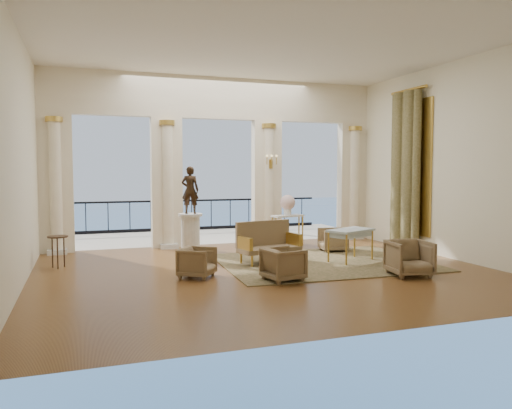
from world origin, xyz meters
name	(u,v)px	position (x,y,z in m)	size (l,w,h in m)	color
floor	(268,272)	(0.00, 0.00, 0.00)	(9.00, 9.00, 0.00)	#44200F
room_walls	(290,122)	(0.00, -1.12, 2.88)	(9.00, 9.00, 9.00)	white
arcade	(218,150)	(0.00, 3.82, 2.58)	(9.00, 0.56, 4.50)	beige
terrace	(202,237)	(0.00, 5.80, -0.05)	(10.00, 3.60, 0.10)	#BFB49F
balustrade	(192,218)	(0.00, 7.40, 0.41)	(9.00, 0.06, 1.03)	black
palm_tree	(255,108)	(2.00, 6.60, 4.09)	(2.00, 2.00, 4.50)	#4C3823
sea	(111,230)	(0.00, 60.00, -6.00)	(160.00, 160.00, 0.00)	#1F5795
curtain	(405,171)	(4.28, 1.50, 2.02)	(0.33, 1.40, 4.09)	brown
window_frame	(411,168)	(4.47, 1.50, 2.10)	(0.04, 1.60, 3.40)	gold
wall_sconce	(271,163)	(1.40, 3.51, 2.23)	(0.30, 0.11, 0.33)	gold
rug	(323,262)	(1.49, 0.50, 0.01)	(4.46, 3.47, 0.02)	#31371A
armchair_a	(197,261)	(-1.46, -0.05, 0.31)	(0.61, 0.57, 0.63)	#43341F
armchair_b	(409,256)	(2.42, -1.28, 0.38)	(0.74, 0.69, 0.76)	#43341F
armchair_c	(333,239)	(2.41, 1.80, 0.32)	(0.63, 0.59, 0.64)	#43341F
armchair_d	(283,263)	(-0.02, -0.87, 0.34)	(0.65, 0.61, 0.67)	#43341F
settee	(267,242)	(0.33, 0.94, 0.45)	(1.47, 0.88, 0.91)	#43341F
game_table	(351,233)	(2.12, 0.42, 0.65)	(1.20, 0.96, 0.73)	#98B2C1
pedestal	(191,238)	(-1.20, 1.80, 0.51)	(0.58, 0.58, 1.06)	silver
statue	(190,190)	(-1.20, 1.80, 1.59)	(0.39, 0.26, 1.07)	black
console_table	(288,220)	(1.71, 3.05, 0.69)	(0.93, 0.53, 0.83)	silver
urn	(288,203)	(1.71, 3.05, 1.14)	(0.41, 0.41, 0.54)	white
side_table	(58,241)	(-4.00, 1.78, 0.58)	(0.41, 0.41, 0.67)	black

